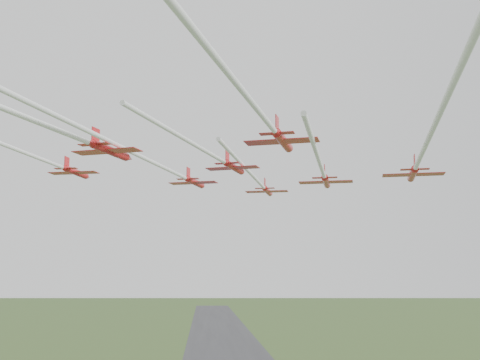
{
  "coord_description": "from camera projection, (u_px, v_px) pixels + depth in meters",
  "views": [
    {
      "loc": [
        -10.59,
        -93.93,
        33.48
      ],
      "look_at": [
        -4.73,
        3.84,
        49.42
      ],
      "focal_mm": 45.0,
      "sensor_mm": 36.0,
      "label": 1
    }
  ],
  "objects": [
    {
      "name": "jet_row3_right",
      "position": [
        424.0,
        149.0,
        68.49
      ],
      "size": [
        19.54,
        61.28,
        2.53
      ],
      "rotation": [
        0.0,
        0.0,
        -0.27
      ],
      "color": "red"
    },
    {
      "name": "jet_lead",
      "position": [
        258.0,
        181.0,
        109.41
      ],
      "size": [
        15.57,
        51.71,
        2.55
      ],
      "rotation": [
        0.0,
        0.0,
        -0.24
      ],
      "color": "red"
    },
    {
      "name": "jet_row2_right",
      "position": [
        322.0,
        170.0,
        94.53
      ],
      "size": [
        16.18,
        50.32,
        2.79
      ],
      "rotation": [
        0.0,
        0.0,
        -0.25
      ],
      "color": "red"
    },
    {
      "name": "jet_row2_left",
      "position": [
        161.0,
        166.0,
        94.87
      ],
      "size": [
        22.38,
        62.33,
        2.65
      ],
      "rotation": [
        0.0,
        0.0,
        -0.31
      ],
      "color": "red"
    },
    {
      "name": "jet_row4_right",
      "position": [
        267.0,
        122.0,
        66.29
      ],
      "size": [
        17.31,
        45.81,
        2.78
      ],
      "rotation": [
        0.0,
        0.0,
        -0.31
      ],
      "color": "red"
    },
    {
      "name": "jet_row4_left",
      "position": [
        44.0,
        125.0,
        66.91
      ],
      "size": [
        23.73,
        56.85,
        2.79
      ],
      "rotation": [
        0.0,
        0.0,
        -0.36
      ],
      "color": "red"
    },
    {
      "name": "jet_row3_mid",
      "position": [
        216.0,
        157.0,
        84.88
      ],
      "size": [
        16.88,
        39.97,
        2.44
      ],
      "rotation": [
        0.0,
        0.0,
        -0.35
      ],
      "color": "red"
    },
    {
      "name": "jet_row3_left",
      "position": [
        32.0,
        155.0,
        84.83
      ],
      "size": [
        15.96,
        54.61,
        2.42
      ],
      "rotation": [
        0.0,
        0.0,
        -0.23
      ],
      "color": "red"
    },
    {
      "name": "runway",
      "position": [
        225.0,
        349.0,
        284.84
      ],
      "size": [
        38.0,
        900.0,
        0.04
      ],
      "primitive_type": "cube",
      "color": "#343437",
      "rests_on": "ground"
    }
  ]
}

